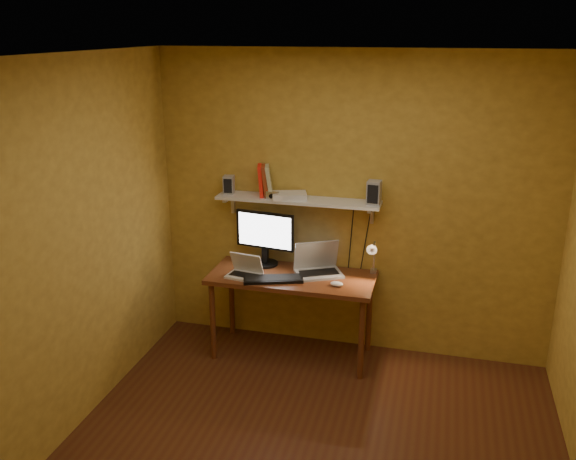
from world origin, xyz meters
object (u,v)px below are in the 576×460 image
(desk, at_px, (292,285))
(speaker_left, at_px, (229,185))
(monitor, at_px, (265,235))
(netbook, at_px, (245,270))
(mouse, at_px, (337,284))
(keyboard, at_px, (273,279))
(laptop, at_px, (318,265))
(speaker_right, at_px, (374,193))
(desk_lamp, at_px, (373,254))
(wall_shelf, at_px, (298,200))
(shelf_camera, at_px, (272,196))
(router, at_px, (289,196))

(desk, height_order, speaker_left, speaker_left)
(desk, xyz_separation_m, monitor, (-0.29, 0.19, 0.36))
(monitor, height_order, netbook, monitor)
(mouse, bearing_deg, keyboard, -171.42)
(laptop, distance_m, speaker_right, 0.79)
(netbook, xyz_separation_m, speaker_right, (1.02, 0.29, 0.67))
(laptop, distance_m, speaker_left, 1.03)
(keyboard, bearing_deg, netbook, 152.35)
(laptop, relative_size, desk_lamp, 1.24)
(monitor, distance_m, mouse, 0.81)
(monitor, relative_size, speaker_right, 2.73)
(monitor, distance_m, laptop, 0.53)
(netbook, height_order, keyboard, netbook)
(monitor, bearing_deg, desk_lamp, 4.27)
(wall_shelf, bearing_deg, desk, -90.00)
(monitor, height_order, speaker_left, speaker_left)
(desk, height_order, shelf_camera, shelf_camera)
(keyboard, relative_size, desk_lamp, 1.31)
(monitor, relative_size, speaker_left, 3.36)
(desk, bearing_deg, desk_lamp, 10.81)
(keyboard, bearing_deg, router, 61.69)
(monitor, distance_m, speaker_right, 1.04)
(router, bearing_deg, wall_shelf, 11.06)
(desk, relative_size, wall_shelf, 1.00)
(desk, relative_size, speaker_left, 8.82)
(laptop, bearing_deg, netbook, 173.43)
(wall_shelf, height_order, mouse, wall_shelf)
(monitor, bearing_deg, speaker_right, 7.68)
(keyboard, height_order, speaker_right, speaker_right)
(laptop, relative_size, netbook, 1.52)
(wall_shelf, bearing_deg, keyboard, -109.85)
(keyboard, height_order, mouse, mouse)
(monitor, xyz_separation_m, netbook, (-0.09, -0.30, -0.22))
(laptop, bearing_deg, shelf_camera, 151.92)
(mouse, relative_size, speaker_right, 0.55)
(wall_shelf, bearing_deg, shelf_camera, -158.52)
(wall_shelf, relative_size, router, 4.85)
(desk_lamp, height_order, router, router)
(laptop, relative_size, router, 1.61)
(desk, xyz_separation_m, speaker_right, (0.64, 0.18, 0.81))
(laptop, bearing_deg, desk, -178.12)
(wall_shelf, distance_m, monitor, 0.45)
(desk_lamp, bearing_deg, keyboard, -160.69)
(speaker_right, relative_size, shelf_camera, 1.75)
(desk_lamp, bearing_deg, laptop, -178.16)
(desk, relative_size, keyboard, 2.85)
(desk, height_order, monitor, monitor)
(netbook, height_order, speaker_left, speaker_left)
(speaker_right, bearing_deg, keyboard, -152.49)
(keyboard, bearing_deg, mouse, -16.53)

